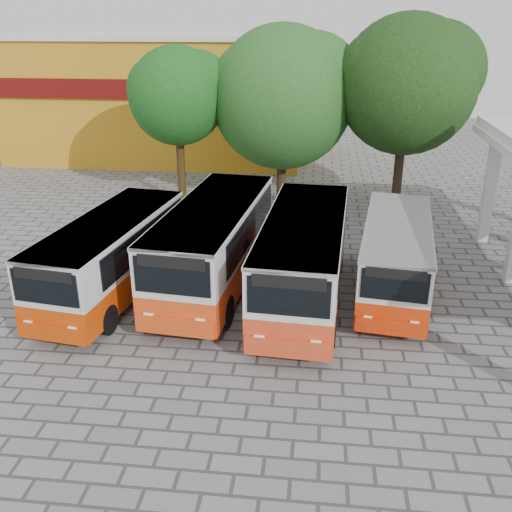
# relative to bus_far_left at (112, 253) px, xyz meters

# --- Properties ---
(ground) EXTENTS (90.00, 90.00, 0.00)m
(ground) POSITION_rel_bus_far_left_xyz_m (6.88, -3.32, -1.67)
(ground) COLOR gray
(ground) RESTS_ON ground
(shophouse_block) EXTENTS (20.40, 10.40, 8.30)m
(shophouse_block) POSITION_rel_bus_far_left_xyz_m (-4.12, 22.66, 2.50)
(shophouse_block) COLOR #C28216
(shophouse_block) RESTS_ON ground
(bus_far_left) EXTENTS (3.52, 8.26, 2.88)m
(bus_far_left) POSITION_rel_bus_far_left_xyz_m (0.00, 0.00, 0.00)
(bus_far_left) COLOR #BD3200
(bus_far_left) RESTS_ON ground
(bus_centre_left) EXTENTS (3.56, 9.06, 3.18)m
(bus_centre_left) POSITION_rel_bus_far_left_xyz_m (3.50, 1.13, 0.18)
(bus_centre_left) COLOR red
(bus_centre_left) RESTS_ON ground
(bus_centre_right) EXTENTS (3.20, 8.83, 3.13)m
(bus_centre_right) POSITION_rel_bus_far_left_xyz_m (6.83, 0.21, 0.15)
(bus_centre_right) COLOR red
(bus_centre_right) RESTS_ON ground
(bus_far_right) EXTENTS (3.23, 7.75, 2.70)m
(bus_far_right) POSITION_rel_bus_far_left_xyz_m (10.11, 1.32, -0.10)
(bus_far_right) COLOR #C32701
(bus_far_right) RESTS_ON ground
(tree_left) EXTENTS (5.26, 5.01, 8.18)m
(tree_left) POSITION_rel_bus_far_left_xyz_m (-0.06, 11.33, 4.16)
(tree_left) COLOR #432E15
(tree_left) RESTS_ON ground
(tree_middle) EXTENTS (7.70, 7.33, 9.21)m
(tree_middle) POSITION_rel_bus_far_left_xyz_m (5.30, 12.21, 4.12)
(tree_middle) COLOR #3A2A15
(tree_middle) RESTS_ON ground
(tree_right) EXTENTS (7.15, 6.81, 9.71)m
(tree_right) POSITION_rel_bus_far_left_xyz_m (11.43, 11.68, 4.86)
(tree_right) COLOR #3A281A
(tree_right) RESTS_ON ground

